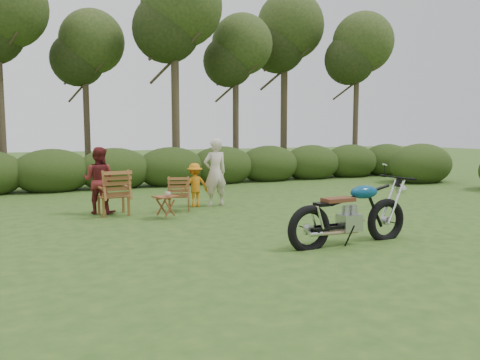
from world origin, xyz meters
name	(u,v)px	position (x,y,z in m)	size (l,w,h in m)	color
ground	(305,236)	(0.00, 0.00, 0.00)	(80.00, 80.00, 0.00)	#284A18
tree_line	(177,81)	(0.50, 9.74, 3.81)	(22.52, 11.62, 8.14)	#3A2E1F
motorcycle	(349,244)	(0.35, -0.86, 0.00)	(2.35, 0.90, 1.34)	#0D6DA9
lawn_chair_right	(179,211)	(-1.35, 3.64, 0.00)	(0.59, 0.59, 0.86)	brown
lawn_chair_left	(114,215)	(-2.92, 3.70, 0.00)	(0.73, 0.73, 1.06)	brown
side_table	(166,207)	(-1.94, 2.75, 0.26)	(0.50, 0.42, 0.52)	brown
cup	(168,194)	(-1.90, 2.71, 0.57)	(0.13, 0.13, 0.10)	beige
adult_a	(215,206)	(-0.25, 3.99, 0.00)	(0.64, 0.42, 1.77)	beige
adult_b	(100,213)	(-3.19, 4.07, 0.00)	(0.77, 0.60, 1.59)	maroon
child	(195,207)	(-0.80, 4.05, 0.00)	(0.73, 0.42, 1.14)	orange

